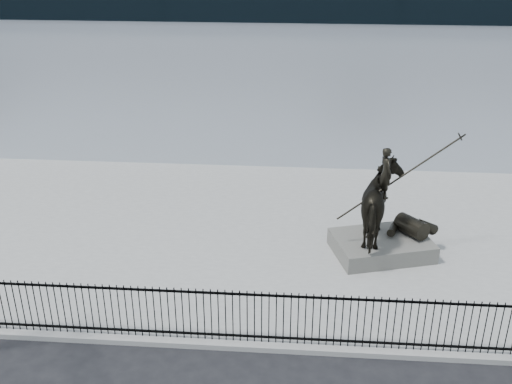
{
  "coord_description": "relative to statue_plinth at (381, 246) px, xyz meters",
  "views": [
    {
      "loc": [
        1.53,
        -10.89,
        9.87
      ],
      "look_at": [
        0.18,
        6.0,
        2.13
      ],
      "focal_mm": 42.0,
      "sensor_mm": 36.0,
      "label": 1
    }
  ],
  "objects": [
    {
      "name": "ground",
      "position": [
        -4.19,
        -5.94,
        -0.43
      ],
      "size": [
        120.0,
        120.0,
        0.0
      ],
      "primitive_type": "plane",
      "color": "black",
      "rests_on": "ground"
    },
    {
      "name": "plaza",
      "position": [
        -4.19,
        1.06,
        -0.35
      ],
      "size": [
        30.0,
        12.0,
        0.15
      ],
      "primitive_type": "cube",
      "color": "gray",
      "rests_on": "ground"
    },
    {
      "name": "building",
      "position": [
        -4.19,
        14.06,
        4.07
      ],
      "size": [
        44.0,
        14.0,
        9.0
      ],
      "primitive_type": "cube",
      "color": "#B0B7C0",
      "rests_on": "ground"
    },
    {
      "name": "picket_fence",
      "position": [
        -4.19,
        -4.69,
        0.48
      ],
      "size": [
        22.1,
        0.1,
        1.5
      ],
      "color": "black",
      "rests_on": "plaza"
    },
    {
      "name": "statue_plinth",
      "position": [
        0.0,
        0.0,
        0.0
      ],
      "size": [
        3.4,
        2.78,
        0.55
      ],
      "primitive_type": "cube",
      "rotation": [
        0.0,
        0.0,
        0.29
      ],
      "color": "#595751",
      "rests_on": "plaza"
    },
    {
      "name": "equestrian_statue",
      "position": [
        0.05,
        0.02,
        1.43
      ],
      "size": [
        3.63,
        2.8,
        3.2
      ],
      "rotation": [
        0.0,
        0.0,
        0.29
      ],
      "color": "black",
      "rests_on": "statue_plinth"
    }
  ]
}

